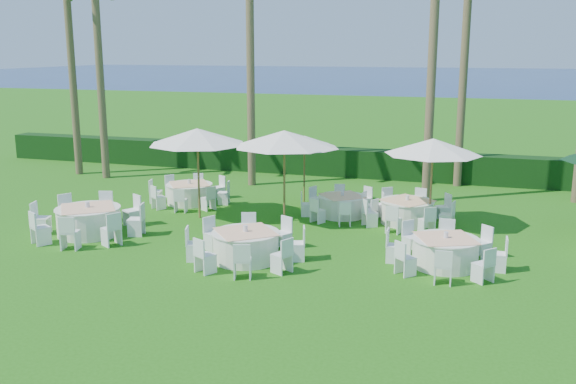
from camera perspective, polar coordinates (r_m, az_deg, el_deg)
name	(u,v)px	position (r m, az deg, el deg)	size (l,w,h in m)	color
ground	(246,258)	(17.35, -3.79, -5.91)	(120.00, 120.00, 0.00)	#206210
hedge	(343,162)	(28.40, 4.94, 2.66)	(34.00, 1.00, 1.20)	black
ocean	(455,80)	(117.60, 14.64, 9.61)	(260.00, 260.00, 0.00)	#07164C
banquet_table_a	(88,220)	(20.27, -17.31, -2.41)	(3.37, 3.37, 1.02)	white
banquet_table_b	(246,245)	(17.09, -3.78, -4.73)	(3.12, 3.12, 0.95)	white
banquet_table_c	(445,251)	(17.08, 13.79, -5.14)	(3.03, 3.03, 0.92)	white
banquet_table_d	(190,193)	(23.49, -8.75, -0.09)	(2.92, 2.92, 0.89)	white
banquet_table_e	(342,205)	(21.57, 4.84, -1.18)	(2.76, 2.76, 0.86)	white
banquet_table_f	(407,211)	(20.97, 10.53, -1.68)	(3.02, 3.02, 0.92)	white
umbrella_a	(197,136)	(21.03, -8.07, 4.91)	(3.19, 3.19, 2.99)	brown
umbrella_b	(284,139)	(20.37, -0.34, 4.77)	(3.27, 3.27, 2.98)	brown
umbrella_c	(304,142)	(22.75, 1.47, 4.48)	(2.51, 2.51, 2.50)	brown
umbrella_d	(433,146)	(20.23, 12.77, 3.97)	(2.99, 2.99, 2.82)	brown
palm_a	(98,39)	(28.52, -16.55, 12.87)	(4.27, 4.36, 10.78)	brown
palm_b	(250,54)	(25.96, -3.37, 12.11)	(4.40, 4.11, 9.61)	brown
palm_c	(435,12)	(23.67, 12.90, 15.37)	(4.40, 3.96, 12.53)	brown
palm_d	(465,56)	(26.64, 15.43, 11.61)	(4.40, 4.14, 9.53)	brown
palm_f	(72,66)	(29.79, -18.67, 10.56)	(4.41, 4.04, 8.60)	brown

